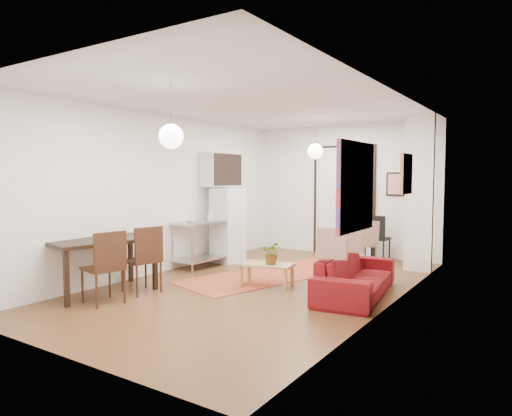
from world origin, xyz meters
The scene contains 27 objects.
floor centered at (0.00, 0.00, 0.00)m, with size 7.00×7.00×0.00m, color brown.
ceiling centered at (0.00, 0.00, 2.90)m, with size 4.20×7.00×0.02m, color silver.
wall_back centered at (0.00, 3.50, 1.45)m, with size 4.20×0.02×2.90m, color white.
wall_front centered at (0.00, -3.50, 1.45)m, with size 4.20×0.02×2.90m, color white.
wall_left centered at (-2.10, 0.00, 1.45)m, with size 0.02×7.00×2.90m, color white.
wall_right centered at (2.10, 0.00, 1.45)m, with size 0.02×7.00×2.90m, color white.
double_doors centered at (0.00, 3.46, 1.20)m, with size 1.44×0.06×2.50m, color white.
stub_partition centered at (1.85, 2.55, 1.45)m, with size 0.50×0.10×2.90m, color white.
wall_cabinet centered at (-1.92, 1.50, 1.90)m, with size 0.35×1.00×0.70m, color silver.
painting_popart centered at (2.08, -1.25, 1.65)m, with size 0.05×1.00×1.00m, color red.
painting_abstract centered at (2.08, 0.80, 1.80)m, with size 0.05×0.50×0.60m, color beige.
poster_back centered at (1.15, 3.47, 1.60)m, with size 0.40×0.03×0.50m, color red.
print_left centered at (-2.07, 2.00, 1.95)m, with size 0.03×0.44×0.54m, color #9E6242.
pendant_back centered at (0.00, 2.00, 2.25)m, with size 0.30×0.30×0.80m.
pendant_front centered at (0.00, -2.00, 2.25)m, with size 0.30×0.30×0.80m.
kilim_rug centered at (-0.25, 0.86, 0.00)m, with size 1.34×3.57×0.01m, color #AD532B.
sofa centered at (1.51, 0.28, 0.30)m, with size 2.07×0.81×0.61m, color maroon.
coffee_table centered at (0.12, 0.02, 0.32)m, with size 0.92×0.64×0.37m.
potted_plant centered at (0.22, 0.02, 0.55)m, with size 0.28×0.33×0.36m, color #3A6B30.
kitchen_counter centered at (-1.75, 0.66, 0.58)m, with size 0.64×1.20×0.90m.
bowl centered at (-1.75, 0.36, 0.92)m, with size 0.21×0.21×0.05m, color white.
soap_bottle centered at (-1.75, 0.91, 0.99)m, with size 0.08×0.09×0.19m, color teal.
fridge centered at (-1.66, 1.36, 0.76)m, with size 0.54×0.54×1.52m, color white.
dining_table centered at (-1.75, -1.69, 0.73)m, with size 1.14×1.63×0.82m.
dining_chair_near centered at (-1.28, -1.24, 0.59)m, with size 0.57×0.74×1.02m.
dining_chair_far centered at (-1.28, -1.94, 0.59)m, with size 0.57×0.74×1.02m.
black_side_chair centered at (0.89, 3.24, 0.57)m, with size 0.45×0.45×0.96m.
Camera 1 is at (3.92, -6.11, 1.77)m, focal length 32.00 mm.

